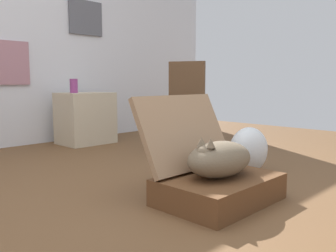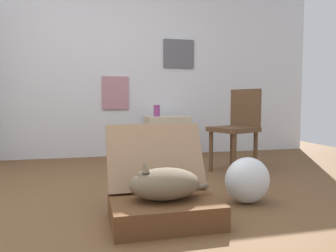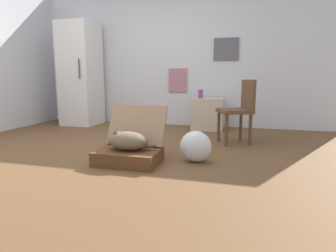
{
  "view_description": "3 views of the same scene",
  "coord_description": "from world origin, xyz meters",
  "px_view_note": "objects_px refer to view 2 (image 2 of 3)",
  "views": [
    {
      "loc": [
        -1.2,
        -1.52,
        0.67
      ],
      "look_at": [
        0.5,
        0.15,
        0.37
      ],
      "focal_mm": 38.64,
      "sensor_mm": 36.0,
      "label": 1
    },
    {
      "loc": [
        -0.07,
        -2.27,
        0.75
      ],
      "look_at": [
        0.57,
        0.29,
        0.55
      ],
      "focal_mm": 35.1,
      "sensor_mm": 36.0,
      "label": 2
    },
    {
      "loc": [
        1.55,
        -3.0,
        0.89
      ],
      "look_at": [
        0.72,
        0.02,
        0.35
      ],
      "focal_mm": 29.69,
      "sensor_mm": 36.0,
      "label": 3
    }
  ],
  "objects_px": {
    "suitcase_base": "(165,211)",
    "plastic_bag_white": "(247,180)",
    "side_table": "(167,137)",
    "vase_tall": "(157,111)",
    "cat": "(164,183)",
    "chair": "(237,126)"
  },
  "relations": [
    {
      "from": "suitcase_base",
      "to": "plastic_bag_white",
      "type": "distance_m",
      "value": 0.73
    },
    {
      "from": "suitcase_base",
      "to": "side_table",
      "type": "relative_size",
      "value": 1.2
    },
    {
      "from": "side_table",
      "to": "vase_tall",
      "type": "bearing_deg",
      "value": -177.21
    },
    {
      "from": "cat",
      "to": "vase_tall",
      "type": "distance_m",
      "value": 2.27
    },
    {
      "from": "plastic_bag_white",
      "to": "vase_tall",
      "type": "relative_size",
      "value": 2.32
    },
    {
      "from": "suitcase_base",
      "to": "side_table",
      "type": "bearing_deg",
      "value": 75.77
    },
    {
      "from": "plastic_bag_white",
      "to": "chair",
      "type": "distance_m",
      "value": 1.16
    },
    {
      "from": "plastic_bag_white",
      "to": "vase_tall",
      "type": "height_order",
      "value": "vase_tall"
    },
    {
      "from": "side_table",
      "to": "chair",
      "type": "xyz_separation_m",
      "value": [
        0.54,
        -0.93,
        0.21
      ]
    },
    {
      "from": "side_table",
      "to": "vase_tall",
      "type": "distance_m",
      "value": 0.37
    },
    {
      "from": "vase_tall",
      "to": "chair",
      "type": "xyz_separation_m",
      "value": [
        0.68,
        -0.93,
        -0.14
      ]
    },
    {
      "from": "cat",
      "to": "vase_tall",
      "type": "height_order",
      "value": "vase_tall"
    },
    {
      "from": "suitcase_base",
      "to": "chair",
      "type": "bearing_deg",
      "value": 49.16
    },
    {
      "from": "plastic_bag_white",
      "to": "vase_tall",
      "type": "xyz_separation_m",
      "value": [
        -0.25,
        1.96,
        0.46
      ]
    },
    {
      "from": "cat",
      "to": "chair",
      "type": "distance_m",
      "value": 1.71
    },
    {
      "from": "suitcase_base",
      "to": "vase_tall",
      "type": "bearing_deg",
      "value": 79.06
    },
    {
      "from": "plastic_bag_white",
      "to": "chair",
      "type": "xyz_separation_m",
      "value": [
        0.42,
        1.04,
        0.32
      ]
    },
    {
      "from": "suitcase_base",
      "to": "plastic_bag_white",
      "type": "xyz_separation_m",
      "value": [
        0.68,
        0.24,
        0.1
      ]
    },
    {
      "from": "plastic_bag_white",
      "to": "side_table",
      "type": "relative_size",
      "value": 0.62
    },
    {
      "from": "vase_tall",
      "to": "cat",
      "type": "bearing_deg",
      "value": -101.09
    },
    {
      "from": "cat",
      "to": "chair",
      "type": "height_order",
      "value": "chair"
    },
    {
      "from": "chair",
      "to": "side_table",
      "type": "bearing_deg",
      "value": -173.05
    }
  ]
}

